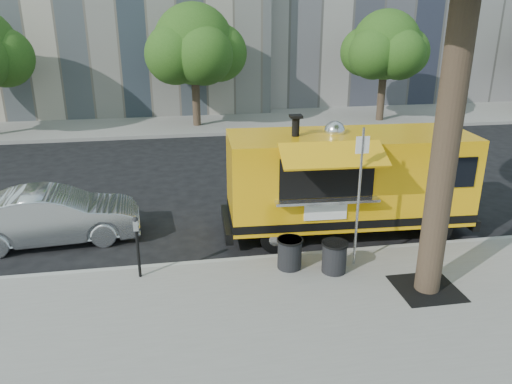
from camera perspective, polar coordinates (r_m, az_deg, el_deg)
ground at (r=12.15m, az=1.59°, el=-5.90°), size 120.00×120.00×0.00m
sidewalk at (r=8.79m, az=6.89°, el=-16.83°), size 60.00×6.00×0.15m
curb at (r=11.31m, az=2.52°, el=-7.61°), size 60.00×0.14×0.16m
far_sidewalk at (r=24.85m, az=-4.52°, el=7.94°), size 60.00×5.00×0.15m
tree_well at (r=10.58m, az=18.89°, el=-10.39°), size 1.20×1.20×0.02m
far_tree_b at (r=23.47m, az=-7.12°, el=16.40°), size 3.60×3.60×5.50m
far_tree_c at (r=25.28m, az=14.61°, el=15.94°), size 3.24×3.24×5.21m
sign_post at (r=10.47m, az=11.71°, el=0.25°), size 0.28×0.06×3.00m
parking_meter at (r=10.35m, az=-13.44°, el=-5.36°), size 0.11×0.11×1.33m
food_truck at (r=12.37m, az=10.39°, el=1.36°), size 6.24×2.97×3.02m
sedan at (r=12.95m, az=-22.14°, el=-2.57°), size 4.11×1.71×1.32m
trash_bin_left at (r=10.65m, az=3.86°, el=-6.91°), size 0.55×0.55×0.67m
trash_bin_right at (r=10.60m, az=8.95°, el=-7.26°), size 0.55×0.55×0.67m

